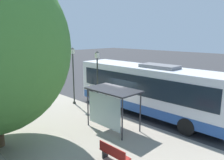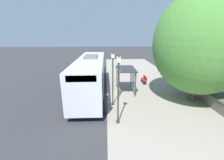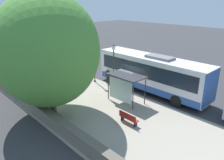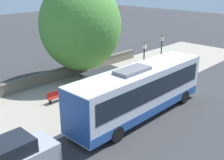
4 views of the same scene
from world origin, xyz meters
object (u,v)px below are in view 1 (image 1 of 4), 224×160
object	(u,v)px
pedestrian	(90,94)
street_lamp_far	(73,71)
bus	(148,88)
street_lamp_near	(97,76)
bus_shelter	(111,96)
bench	(114,154)

from	to	relation	value
pedestrian	street_lamp_far	xyz separation A→B (m)	(-0.69, 1.24, 1.76)
bus	street_lamp_near	xyz separation A→B (m)	(-2.04, 3.00, 0.74)
bus	street_lamp_far	distance (m)	6.16
pedestrian	street_lamp_near	size ratio (longest dim) A/B	0.37
pedestrian	bus_shelter	bearing A→B (deg)	-114.71
bus_shelter	street_lamp_far	world-z (taller)	street_lamp_far
bench	street_lamp_far	size ratio (longest dim) A/B	0.34
street_lamp_near	street_lamp_far	distance (m)	2.68
bus	street_lamp_near	distance (m)	3.70
bus	pedestrian	size ratio (longest dim) A/B	7.00
street_lamp_near	bus	bearing A→B (deg)	-55.85
bus	bus_shelter	distance (m)	3.61
pedestrian	street_lamp_near	distance (m)	2.25
bus	bus_shelter	bearing A→B (deg)	-179.90
bus_shelter	street_lamp_near	size ratio (longest dim) A/B	0.71
bus_shelter	pedestrian	bearing A→B (deg)	65.29
street_lamp_near	pedestrian	bearing A→B (deg)	71.75
bus	street_lamp_far	xyz separation A→B (m)	(-2.26, 5.67, 0.83)
bus	pedestrian	distance (m)	4.79
pedestrian	street_lamp_far	world-z (taller)	street_lamp_far
bus	street_lamp_near	size ratio (longest dim) A/B	2.58
pedestrian	street_lamp_near	bearing A→B (deg)	-108.25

